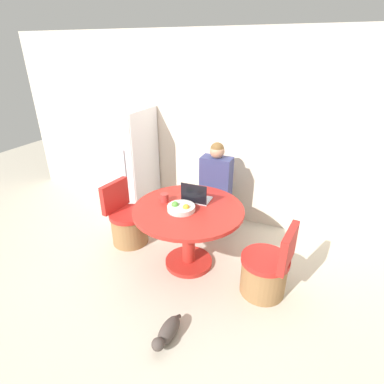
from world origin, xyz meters
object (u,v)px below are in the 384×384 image
refrigerator (129,163)px  person_seated (217,185)px  chair_right_side (266,272)px  fruit_bowl (181,208)px  dining_table (189,224)px  chair_left_side (128,224)px  cat (167,332)px  laptop (196,197)px

refrigerator → person_seated: size_ratio=1.24×
chair_right_side → fruit_bowl: bearing=-84.7°
refrigerator → person_seated: refrigerator is taller
dining_table → chair_left_side: size_ratio=1.49×
cat → person_seated: bearing=-170.8°
dining_table → cat: size_ratio=2.75×
person_seated → cat: size_ratio=2.90×
refrigerator → chair_left_side: bearing=-59.9°
laptop → fruit_bowl: size_ratio=1.01×
dining_table → laptop: 0.31m
laptop → fruit_bowl: laptop is taller
refrigerator → chair_left_side: (0.44, -0.76, -0.54)m
laptop → fruit_bowl: 0.27m
refrigerator → dining_table: size_ratio=1.30×
laptop → cat: bearing=100.9°
laptop → dining_table: bearing=84.8°
refrigerator → chair_right_side: size_ratio=1.94×
refrigerator → laptop: refrigerator is taller
dining_table → cat: dining_table is taller
person_seated → laptop: (-0.03, -0.66, 0.12)m
cat → refrigerator: bearing=-136.8°
chair_right_side → laptop: laptop is taller
dining_table → person_seated: 0.85m
fruit_bowl → cat: bearing=-72.5°
chair_left_side → cat: size_ratio=1.85×
refrigerator → laptop: size_ratio=5.23×
person_seated → fruit_bowl: person_seated is taller
dining_table → cat: (0.25, -1.04, -0.48)m
chair_right_side → dining_table: bearing=-90.0°
refrigerator → dining_table: (1.37, -0.88, -0.24)m
dining_table → fruit_bowl: 0.26m
dining_table → person_seated: person_seated is taller
chair_left_side → cat: 1.66m
chair_left_side → person_seated: bearing=-46.2°
refrigerator → cat: bearing=-49.8°
chair_right_side → fruit_bowl: (-0.98, 0.03, 0.53)m
dining_table → cat: bearing=-76.5°
refrigerator → fruit_bowl: (1.32, -0.96, -0.01)m
dining_table → chair_right_side: (0.93, -0.11, -0.29)m
person_seated → laptop: 0.67m
refrigerator → cat: (1.62, -1.92, -0.72)m
chair_right_side → cat: (-0.68, -0.92, -0.18)m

